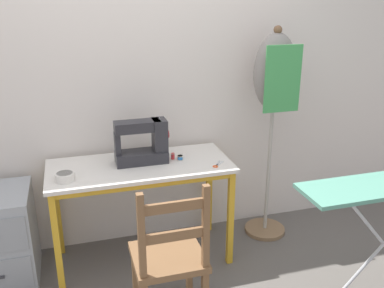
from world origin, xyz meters
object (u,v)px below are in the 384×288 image
(scissors, at_px, (217,165))
(thread_spool_near_machine, at_px, (173,156))
(dress_form, at_px, (274,86))
(thread_spool_mid_table, at_px, (180,158))
(sewing_machine, at_px, (144,143))
(fabric_bowl, at_px, (65,177))
(wooden_chair, at_px, (169,259))

(scissors, xyz_separation_m, thread_spool_near_machine, (-0.26, 0.19, 0.02))
(dress_form, bearing_deg, thread_spool_mid_table, -174.29)
(scissors, bearing_deg, sewing_machine, 156.24)
(thread_spool_mid_table, relative_size, dress_form, 0.03)
(sewing_machine, distance_m, fabric_bowl, 0.56)
(sewing_machine, bearing_deg, wooden_chair, -90.32)
(thread_spool_near_machine, height_order, thread_spool_mid_table, thread_spool_near_machine)
(fabric_bowl, distance_m, thread_spool_mid_table, 0.78)
(dress_form, bearing_deg, fabric_bowl, -172.21)
(scissors, distance_m, wooden_chair, 0.75)
(sewing_machine, distance_m, thread_spool_mid_table, 0.27)
(scissors, relative_size, thread_spool_near_machine, 2.42)
(scissors, distance_m, dress_form, 0.73)
(scissors, relative_size, dress_form, 0.07)
(sewing_machine, xyz_separation_m, scissors, (0.45, -0.20, -0.14))
(fabric_bowl, height_order, thread_spool_near_machine, fabric_bowl)
(dress_form, bearing_deg, thread_spool_near_machine, -176.35)
(fabric_bowl, height_order, thread_spool_mid_table, fabric_bowl)
(thread_spool_mid_table, bearing_deg, scissors, -38.71)
(sewing_machine, xyz_separation_m, wooden_chair, (-0.00, -0.71, -0.45))
(scissors, bearing_deg, fabric_bowl, 177.87)
(scissors, distance_m, thread_spool_mid_table, 0.27)
(wooden_chair, distance_m, dress_form, 1.45)
(sewing_machine, relative_size, dress_form, 0.23)
(thread_spool_near_machine, bearing_deg, thread_spool_mid_table, -26.70)
(wooden_chair, relative_size, dress_form, 0.57)
(wooden_chair, bearing_deg, thread_spool_near_machine, 74.12)
(scissors, xyz_separation_m, dress_form, (0.51, 0.24, 0.46))
(sewing_machine, xyz_separation_m, fabric_bowl, (-0.53, -0.16, -0.11))
(wooden_chair, bearing_deg, dress_form, 37.72)
(fabric_bowl, height_order, wooden_chair, wooden_chair)
(fabric_bowl, bearing_deg, dress_form, 7.79)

